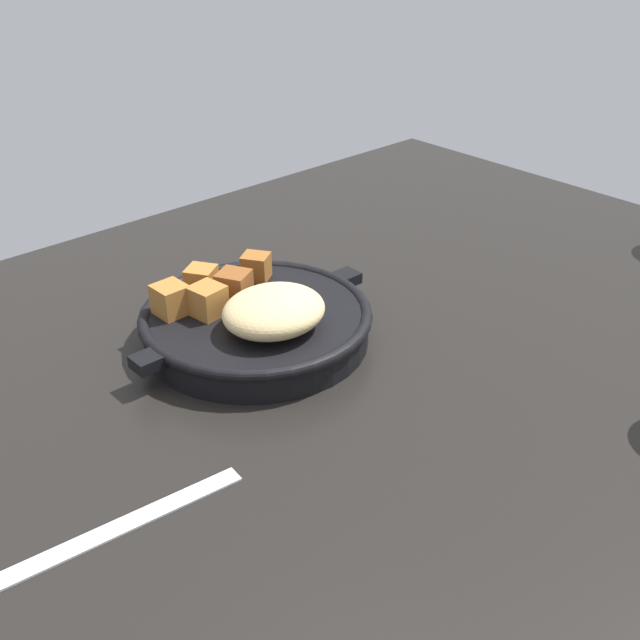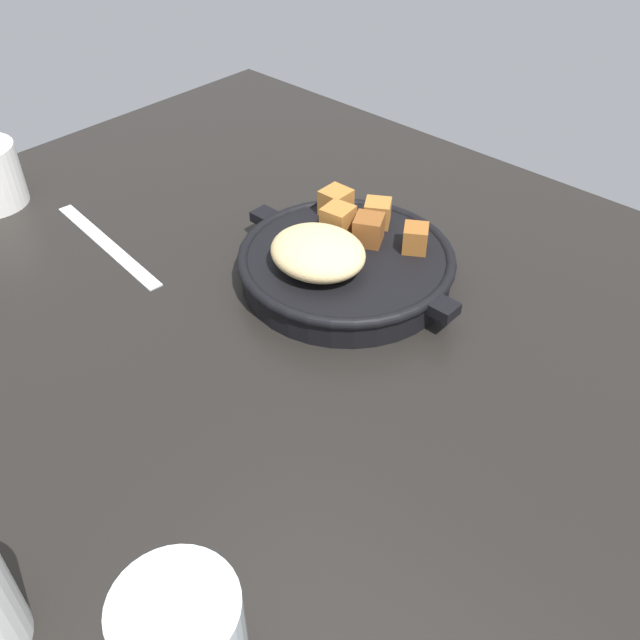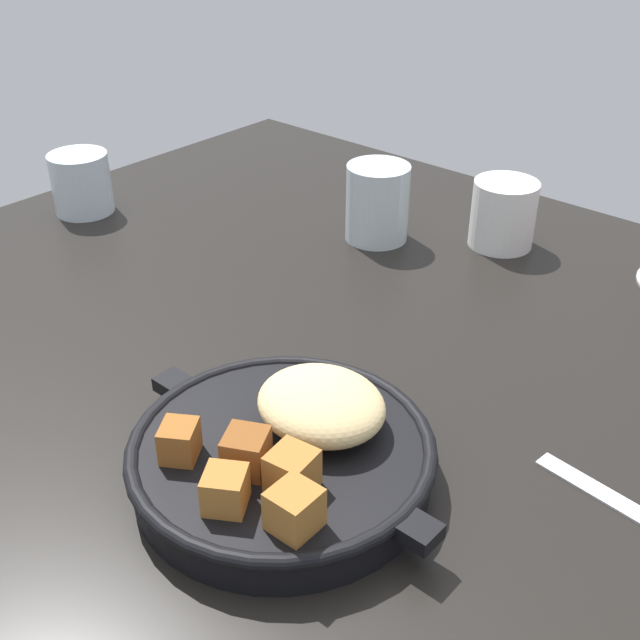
% 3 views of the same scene
% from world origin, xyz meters
% --- Properties ---
extents(ground_plane, '(1.17, 0.98, 0.02)m').
position_xyz_m(ground_plane, '(0.00, 0.00, -0.01)').
color(ground_plane, black).
extents(cast_iron_skillet, '(0.27, 0.23, 0.07)m').
position_xyz_m(cast_iron_skillet, '(0.05, -0.13, 0.03)').
color(cast_iron_skillet, black).
rests_on(cast_iron_skillet, ground_plane).
extents(butter_knife, '(0.22, 0.04, 0.00)m').
position_xyz_m(butter_knife, '(0.29, -0.00, 0.00)').
color(butter_knife, silver).
rests_on(butter_knife, ground_plane).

